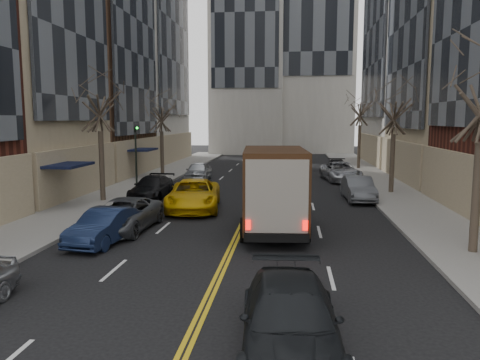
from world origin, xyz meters
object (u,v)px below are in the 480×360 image
Objects in this scene: taxi at (194,195)px; pedestrian at (246,204)px; ups_truck at (274,190)px; observer_sedan at (290,320)px.

taxi is 3.81× the size of pedestrian.
ups_truck is at bearing -52.73° from taxi.
pedestrian is (-1.45, 2.56, -1.08)m from ups_truck.
ups_truck reaches higher than pedestrian.
pedestrian is (3.04, -2.04, -0.04)m from taxi.
pedestrian reaches higher than observer_sedan.
observer_sedan is at bearing -90.17° from ups_truck.
ups_truck is 1.17× the size of taxi.
observer_sedan is at bearing -78.16° from taxi.
taxi is 3.66m from pedestrian.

